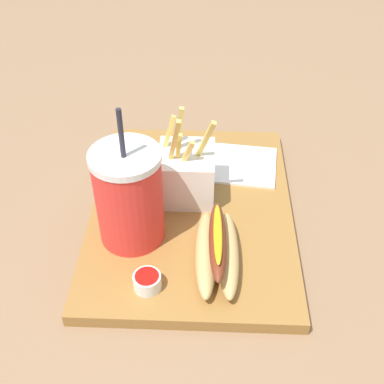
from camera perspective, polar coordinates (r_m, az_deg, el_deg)
name	(u,v)px	position (r m, az deg, el deg)	size (l,w,h in m)	color
ground_plane	(192,220)	(0.80, 0.00, -3.24)	(2.40, 2.40, 0.02)	#8C6B4C
food_tray	(192,211)	(0.79, 0.00, -2.20)	(0.43, 0.31, 0.02)	olive
soda_cup	(129,196)	(0.69, -7.27, -0.49)	(0.10, 0.10, 0.22)	red
fries_basket	(186,173)	(0.78, -0.64, 2.22)	(0.09, 0.09, 0.16)	white
hot_dog_1	(217,250)	(0.69, 2.90, -6.67)	(0.16, 0.06, 0.06)	tan
ketchup_cup_1	(147,281)	(0.67, -5.19, -10.15)	(0.04, 0.04, 0.02)	white
ketchup_cup_2	(139,187)	(0.81, -6.11, 0.53)	(0.04, 0.04, 0.02)	white
napkin_stack	(239,165)	(0.87, 5.47, 3.16)	(0.11, 0.13, 0.00)	white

